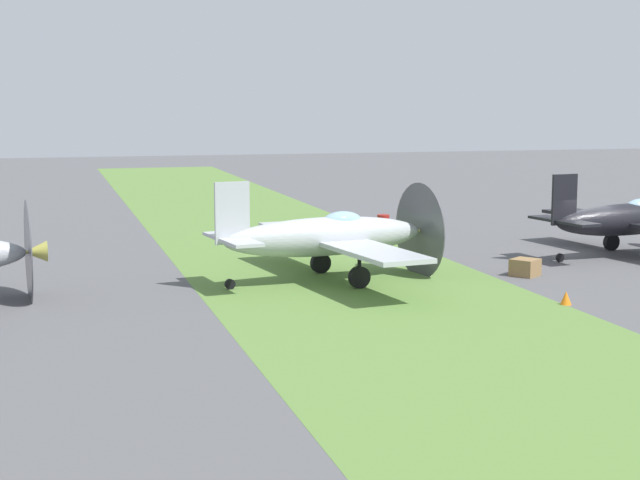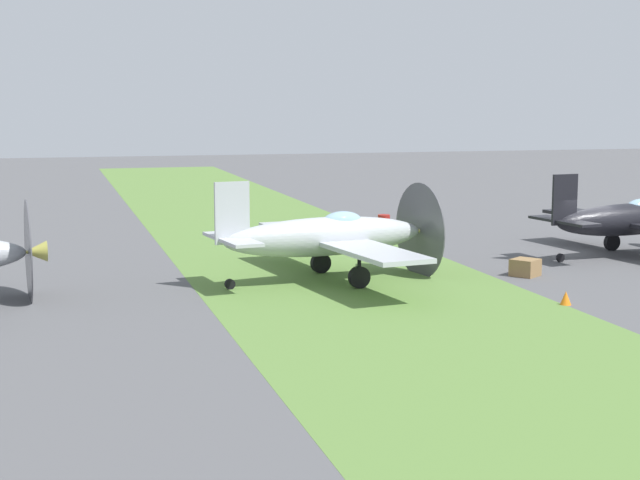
{
  "view_description": "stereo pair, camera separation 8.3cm",
  "coord_description": "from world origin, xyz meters",
  "px_view_note": "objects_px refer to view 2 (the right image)",
  "views": [
    {
      "loc": [
        35.06,
        -21.24,
        6.47
      ],
      "look_at": [
        1.39,
        -11.72,
        1.45
      ],
      "focal_mm": 54.81,
      "sensor_mm": 36.0,
      "label": 1
    },
    {
      "loc": [
        35.08,
        -21.16,
        6.47
      ],
      "look_at": [
        1.39,
        -11.72,
        1.45
      ],
      "focal_mm": 54.81,
      "sensor_mm": 36.0,
      "label": 2
    }
  ],
  "objects_px": {
    "airplane_lead": "(632,219)",
    "runway_marker_cone": "(566,298)",
    "fuel_drum": "(384,224)",
    "ground_crew_mechanic": "(439,236)",
    "airplane_wingman": "(329,236)",
    "supply_crate": "(525,267)"
  },
  "relations": [
    {
      "from": "airplane_lead",
      "to": "ground_crew_mechanic",
      "type": "xyz_separation_m",
      "value": [
        -1.69,
        -7.91,
        -0.64
      ]
    },
    {
      "from": "ground_crew_mechanic",
      "to": "airplane_wingman",
      "type": "bearing_deg",
      "value": 147.07
    },
    {
      "from": "airplane_wingman",
      "to": "ground_crew_mechanic",
      "type": "xyz_separation_m",
      "value": [
        -3.74,
        5.79,
        -0.72
      ]
    },
    {
      "from": "airplane_wingman",
      "to": "runway_marker_cone",
      "type": "distance_m",
      "value": 8.68
    },
    {
      "from": "fuel_drum",
      "to": "runway_marker_cone",
      "type": "height_order",
      "value": "fuel_drum"
    },
    {
      "from": "runway_marker_cone",
      "to": "ground_crew_mechanic",
      "type": "bearing_deg",
      "value": -178.13
    },
    {
      "from": "ground_crew_mechanic",
      "to": "fuel_drum",
      "type": "xyz_separation_m",
      "value": [
        -7.91,
        0.37,
        -0.46
      ]
    },
    {
      "from": "supply_crate",
      "to": "ground_crew_mechanic",
      "type": "bearing_deg",
      "value": -162.52
    },
    {
      "from": "fuel_drum",
      "to": "runway_marker_cone",
      "type": "xyz_separation_m",
      "value": [
        17.65,
        -0.06,
        -0.23
      ]
    },
    {
      "from": "airplane_lead",
      "to": "runway_marker_cone",
      "type": "bearing_deg",
      "value": -52.09
    },
    {
      "from": "fuel_drum",
      "to": "runway_marker_cone",
      "type": "distance_m",
      "value": 17.65
    },
    {
      "from": "ground_crew_mechanic",
      "to": "runway_marker_cone",
      "type": "distance_m",
      "value": 9.77
    },
    {
      "from": "supply_crate",
      "to": "runway_marker_cone",
      "type": "distance_m",
      "value": 5.15
    },
    {
      "from": "ground_crew_mechanic",
      "to": "supply_crate",
      "type": "relative_size",
      "value": 1.92
    },
    {
      "from": "airplane_lead",
      "to": "supply_crate",
      "type": "height_order",
      "value": "airplane_lead"
    },
    {
      "from": "fuel_drum",
      "to": "airplane_wingman",
      "type": "bearing_deg",
      "value": -27.89
    },
    {
      "from": "airplane_wingman",
      "to": "runway_marker_cone",
      "type": "bearing_deg",
      "value": 37.09
    },
    {
      "from": "ground_crew_mechanic",
      "to": "fuel_drum",
      "type": "bearing_deg",
      "value": 21.49
    },
    {
      "from": "runway_marker_cone",
      "to": "supply_crate",
      "type": "bearing_deg",
      "value": 166.87
    },
    {
      "from": "fuel_drum",
      "to": "supply_crate",
      "type": "bearing_deg",
      "value": 5.04
    },
    {
      "from": "airplane_lead",
      "to": "airplane_wingman",
      "type": "distance_m",
      "value": 13.86
    },
    {
      "from": "airplane_lead",
      "to": "supply_crate",
      "type": "bearing_deg",
      "value": -73.48
    }
  ]
}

